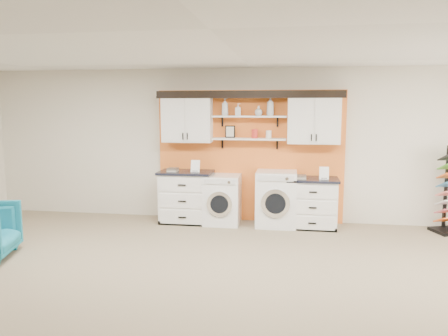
% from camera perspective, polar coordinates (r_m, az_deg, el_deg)
% --- Properties ---
extents(floor, '(10.00, 10.00, 0.00)m').
position_cam_1_polar(floor, '(4.57, -1.78, -19.40)').
color(floor, '#87755B').
rests_on(floor, ground).
extents(ceiling, '(10.00, 10.00, 0.00)m').
position_cam_1_polar(ceiling, '(4.12, -1.96, 17.71)').
color(ceiling, white).
rests_on(ceiling, wall_back).
extents(wall_back, '(10.00, 0.00, 10.00)m').
position_cam_1_polar(wall_back, '(8.06, 3.42, 2.99)').
color(wall_back, beige).
rests_on(wall_back, floor).
extents(accent_panel, '(3.40, 0.07, 2.40)m').
position_cam_1_polar(accent_panel, '(8.04, 3.38, 1.55)').
color(accent_panel, orange).
rests_on(accent_panel, wall_back).
extents(upper_cabinet_left, '(0.90, 0.35, 0.84)m').
position_cam_1_polar(upper_cabinet_left, '(8.01, -4.82, 6.39)').
color(upper_cabinet_left, white).
rests_on(upper_cabinet_left, wall_back).
extents(upper_cabinet_right, '(0.90, 0.35, 0.84)m').
position_cam_1_polar(upper_cabinet_right, '(7.79, 11.65, 6.21)').
color(upper_cabinet_right, white).
rests_on(upper_cabinet_right, wall_back).
extents(shelf_lower, '(1.32, 0.28, 0.03)m').
position_cam_1_polar(shelf_lower, '(7.85, 3.29, 3.81)').
color(shelf_lower, white).
rests_on(shelf_lower, wall_back).
extents(shelf_upper, '(1.32, 0.28, 0.03)m').
position_cam_1_polar(shelf_upper, '(7.83, 3.31, 6.73)').
color(shelf_upper, white).
rests_on(shelf_upper, wall_back).
extents(crown_molding, '(3.30, 0.41, 0.13)m').
position_cam_1_polar(crown_molding, '(7.84, 3.34, 9.64)').
color(crown_molding, black).
rests_on(crown_molding, wall_back).
extents(picture_frame, '(0.18, 0.02, 0.22)m').
position_cam_1_polar(picture_frame, '(7.93, 0.80, 4.77)').
color(picture_frame, black).
rests_on(picture_frame, shelf_lower).
extents(canister_red, '(0.11, 0.11, 0.16)m').
position_cam_1_polar(canister_red, '(7.83, 4.02, 4.49)').
color(canister_red, red).
rests_on(canister_red, shelf_lower).
extents(canister_cream, '(0.10, 0.10, 0.14)m').
position_cam_1_polar(canister_cream, '(7.81, 5.85, 4.39)').
color(canister_cream, silver).
rests_on(canister_cream, shelf_lower).
extents(base_cabinet_left, '(0.96, 0.66, 0.94)m').
position_cam_1_polar(base_cabinet_left, '(8.03, -4.96, -3.74)').
color(base_cabinet_left, white).
rests_on(base_cabinet_left, floor).
extents(base_cabinet_right, '(0.89, 0.66, 0.87)m').
position_cam_1_polar(base_cabinet_right, '(7.82, 11.40, -4.45)').
color(base_cabinet_right, white).
rests_on(base_cabinet_right, floor).
extents(washer, '(0.63, 0.71, 0.89)m').
position_cam_1_polar(washer, '(7.90, -0.21, -4.12)').
color(washer, white).
rests_on(washer, floor).
extents(dryer, '(0.70, 0.71, 0.98)m').
position_cam_1_polar(dryer, '(7.80, 6.83, -3.98)').
color(dryer, white).
rests_on(dryer, floor).
extents(soap_bottle_a, '(0.17, 0.17, 0.31)m').
position_cam_1_polar(soap_bottle_a, '(7.88, 0.13, 7.98)').
color(soap_bottle_a, silver).
rests_on(soap_bottle_a, shelf_upper).
extents(soap_bottle_b, '(0.11, 0.11, 0.22)m').
position_cam_1_polar(soap_bottle_b, '(7.85, 1.84, 7.64)').
color(soap_bottle_b, silver).
rests_on(soap_bottle_b, shelf_upper).
extents(soap_bottle_c, '(0.19, 0.19, 0.17)m').
position_cam_1_polar(soap_bottle_c, '(7.81, 4.54, 7.46)').
color(soap_bottle_c, silver).
rests_on(soap_bottle_c, shelf_upper).
extents(soap_bottle_d, '(0.15, 0.15, 0.34)m').
position_cam_1_polar(soap_bottle_d, '(7.80, 6.07, 8.04)').
color(soap_bottle_d, silver).
rests_on(soap_bottle_d, shelf_upper).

